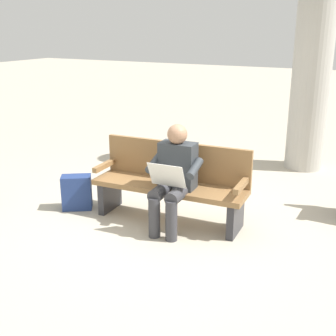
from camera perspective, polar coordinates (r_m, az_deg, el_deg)
name	(u,v)px	position (r m, az deg, el deg)	size (l,w,h in m)	color
ground_plane	(169,220)	(5.24, 0.12, -6.74)	(40.00, 40.00, 0.00)	#B7AD99
bench_near	(171,182)	(5.13, 0.45, -1.78)	(1.82, 0.58, 0.90)	olive
person_seated	(174,175)	(4.82, 0.74, -0.95)	(0.59, 0.59, 1.18)	#33383D
backpack	(77,192)	(5.61, -11.68, -3.10)	(0.41, 0.37, 0.43)	navy
support_pillar	(315,35)	(7.15, 18.49, 15.97)	(0.58, 0.58, 4.10)	#B2AFA8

